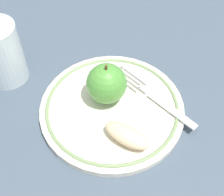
# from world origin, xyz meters

# --- Properties ---
(ground_plane) EXTENTS (2.00, 2.00, 0.00)m
(ground_plane) POSITION_xyz_m (0.00, 0.00, 0.00)
(ground_plane) COLOR #404D5C
(plate) EXTENTS (0.24, 0.24, 0.01)m
(plate) POSITION_xyz_m (0.02, -0.02, 0.01)
(plate) COLOR beige
(plate) RESTS_ON ground_plane
(apple_red_whole) EXTENTS (0.07, 0.07, 0.07)m
(apple_red_whole) POSITION_xyz_m (0.04, -0.02, 0.05)
(apple_red_whole) COLOR #4D9437
(apple_red_whole) RESTS_ON plate
(apple_slice_front) EXTENTS (0.08, 0.04, 0.02)m
(apple_slice_front) POSITION_xyz_m (-0.04, 0.02, 0.03)
(apple_slice_front) COLOR beige
(apple_slice_front) RESTS_ON plate
(fork) EXTENTS (0.18, 0.03, 0.00)m
(fork) POSITION_xyz_m (-0.03, -0.08, 0.02)
(fork) COLOR silver
(fork) RESTS_ON plate
(drinking_glass) EXTENTS (0.07, 0.07, 0.11)m
(drinking_glass) POSITION_xyz_m (0.21, 0.05, 0.06)
(drinking_glass) COLOR silver
(drinking_glass) RESTS_ON ground_plane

